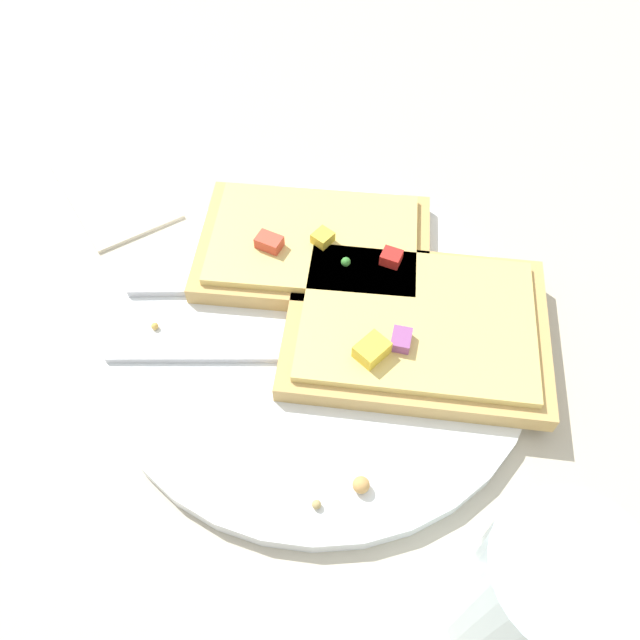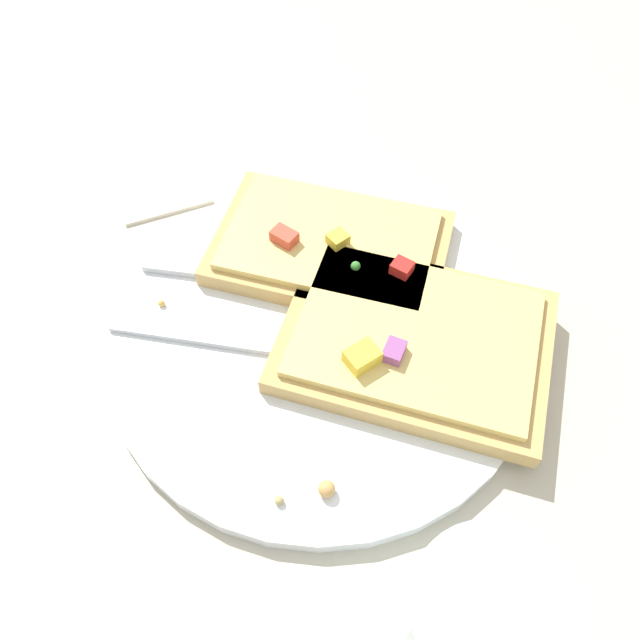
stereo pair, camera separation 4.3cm
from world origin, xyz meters
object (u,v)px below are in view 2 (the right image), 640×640
object	(u,v)px
plate	(320,333)
napkin	(152,165)
pizza_slice_main	(415,339)
fork	(291,349)
knife	(261,276)
drinking_glass	(472,632)
pizza_slice_corner	(330,246)

from	to	relation	value
plate	napkin	bearing A→B (deg)	17.28
plate	pizza_slice_main	size ratio (longest dim) A/B	1.36
plate	fork	size ratio (longest dim) A/B	1.46
plate	pizza_slice_main	bearing A→B (deg)	-125.85
fork	knife	distance (m)	0.07
fork	napkin	size ratio (longest dim) A/B	1.65
drinking_glass	napkin	world-z (taller)	drinking_glass
knife	pizza_slice_main	xyz separation A→B (m)	(-0.10, -0.08, 0.01)
plate	napkin	xyz separation A→B (m)	(0.22, 0.07, -0.00)
fork	pizza_slice_corner	xyz separation A→B (m)	(0.07, -0.06, 0.01)
drinking_glass	knife	bearing A→B (deg)	2.93
plate	drinking_glass	xyz separation A→B (m)	(-0.21, 0.01, 0.05)
knife	pizza_slice_main	bearing A→B (deg)	-20.36
knife	drinking_glass	world-z (taller)	drinking_glass
napkin	fork	bearing A→B (deg)	-169.40
drinking_glass	pizza_slice_main	bearing A→B (deg)	-20.12
plate	pizza_slice_corner	world-z (taller)	pizza_slice_corner
drinking_glass	napkin	bearing A→B (deg)	7.80
pizza_slice_corner	knife	bearing A→B (deg)	40.50
pizza_slice_main	pizza_slice_corner	size ratio (longest dim) A/B	1.07
drinking_glass	fork	bearing A→B (deg)	4.51
pizza_slice_corner	napkin	world-z (taller)	pizza_slice_corner
plate	drinking_glass	size ratio (longest dim) A/B	2.77
pizza_slice_main	pizza_slice_corner	world-z (taller)	pizza_slice_main
knife	plate	bearing A→B (deg)	-36.82
pizza_slice_main	napkin	size ratio (longest dim) A/B	1.77
knife	fork	bearing A→B (deg)	-60.63
knife	pizza_slice_main	distance (m)	0.12
plate	knife	distance (m)	0.06
drinking_glass	plate	bearing A→B (deg)	-2.65
knife	napkin	size ratio (longest dim) A/B	1.53
fork	knife	bearing A→B (deg)	120.26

